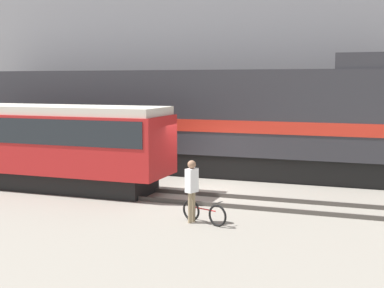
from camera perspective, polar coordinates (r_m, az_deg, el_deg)
name	(u,v)px	position (r m, az deg, el deg)	size (l,w,h in m)	color
ground_plane	(201,191)	(19.81, 0.92, -5.05)	(120.00, 120.00, 0.00)	gray
track_near	(187,197)	(18.46, -0.56, -5.71)	(60.00, 1.51, 0.14)	#47423D
track_far	(229,173)	(23.36, 4.01, -3.07)	(60.00, 1.51, 0.14)	#47423D
building_backdrop	(264,68)	(29.42, 7.70, 7.99)	(34.14, 6.00, 9.43)	gray
freight_locomotive	(164,118)	(24.11, -3.00, 2.74)	(21.39, 3.04, 5.10)	black
streetcar	(36,141)	(21.10, -16.28, 0.34)	(10.51, 2.54, 3.14)	black
bicycle	(204,213)	(15.36, 1.29, -7.34)	(1.52, 0.69, 0.69)	black
person	(192,184)	(15.29, -0.03, -4.34)	(0.33, 0.41, 1.81)	#8C7A5B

